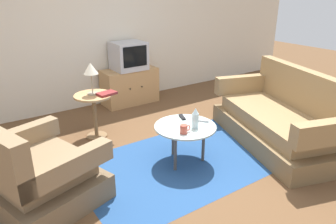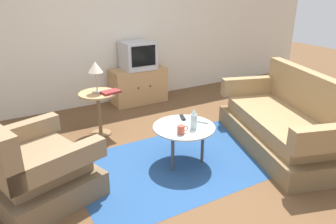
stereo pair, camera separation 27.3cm
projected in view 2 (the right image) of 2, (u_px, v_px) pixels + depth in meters
name	position (u px, v px, depth m)	size (l,w,h in m)	color
ground_plane	(191.00, 167.00, 3.60)	(16.00, 16.00, 0.00)	brown
back_wall	(105.00, 22.00, 5.18)	(9.00, 0.12, 2.70)	beige
area_rug	(183.00, 162.00, 3.69)	(2.44, 1.50, 0.00)	navy
armchair	(33.00, 169.00, 2.99)	(1.14, 1.20, 0.89)	brown
couch	(285.00, 124.00, 3.95)	(1.42, 2.07, 0.93)	brown
coffee_table	(184.00, 130.00, 3.54)	(0.69, 0.69, 0.45)	#B2C6C1
side_table	(99.00, 105.00, 4.22)	(0.49, 0.49, 0.60)	tan
tv_stand	(139.00, 85.00, 5.50)	(0.93, 0.46, 0.60)	tan
television	(138.00, 55.00, 5.30)	(0.53, 0.46, 0.45)	#B7B7BC
table_lamp	(95.00, 69.00, 4.05)	(0.19, 0.19, 0.41)	#9E937A
vase	(194.00, 119.00, 3.43)	(0.07, 0.07, 0.23)	silver
mug	(181.00, 130.00, 3.33)	(0.13, 0.08, 0.09)	#B74C3D
tv_remote_dark	(183.00, 117.00, 3.74)	(0.09, 0.16, 0.02)	black
tv_remote_silver	(202.00, 122.00, 3.62)	(0.14, 0.15, 0.02)	#B2B2B7
book	(111.00, 92.00, 4.14)	(0.26, 0.20, 0.03)	maroon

